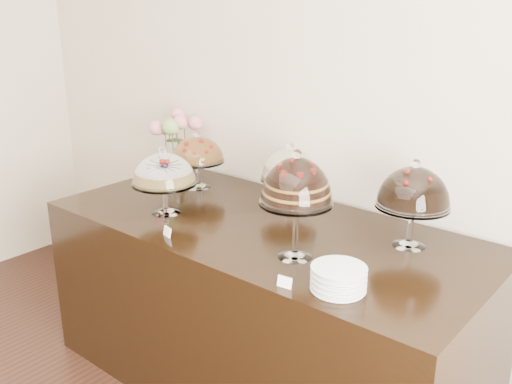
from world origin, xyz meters
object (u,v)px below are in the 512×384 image
Objects in this scene: cake_stand_cheesecake at (290,167)px; flower_vase at (174,136)px; cake_stand_choco_layer at (296,185)px; plate_stack at (339,279)px; cake_stand_dark_choco at (414,191)px; cake_stand_fruit_tart at (198,152)px; cake_stand_sugar_sponge at (164,172)px; display_counter at (262,306)px.

cake_stand_cheesecake is 0.86× the size of flower_vase.
plate_stack is (0.30, -0.13, -0.27)m from cake_stand_choco_layer.
cake_stand_choco_layer is 0.64m from cake_stand_cheesecake.
cake_stand_fruit_tart is at bearing -179.65° from cake_stand_dark_choco.
cake_stand_choco_layer is at bearing -21.84° from flower_vase.
cake_stand_dark_choco is at bearing 52.67° from cake_stand_choco_layer.
cake_stand_cheesecake is 0.95m from plate_stack.
cake_stand_sugar_sponge reaches higher than cake_stand_cheesecake.
plate_stack is (1.30, -0.55, -0.17)m from cake_stand_fruit_tart.
cake_stand_cheesecake reaches higher than cake_stand_fruit_tart.
cake_stand_sugar_sponge is 1.01× the size of cake_stand_cheesecake.
cake_stand_choco_layer reaches higher than cake_stand_fruit_tart.
cake_stand_fruit_tart is 1.65× the size of plate_stack.
cake_stand_choco_layer reaches higher than flower_vase.
cake_stand_dark_choco is (0.66, 0.22, 0.71)m from display_counter.
cake_stand_sugar_sponge is 1.04× the size of cake_stand_fruit_tart.
cake_stand_fruit_tart is at bearing 112.97° from cake_stand_sugar_sponge.
flower_vase reaches higher than cake_stand_sugar_sponge.
cake_stand_sugar_sponge is 0.72m from flower_vase.
cake_stand_sugar_sponge reaches higher than plate_stack.
display_counter is 10.76× the size of plate_stack.
cake_stand_cheesecake is 0.92m from flower_vase.
cake_stand_dark_choco reaches higher than cake_stand_fruit_tart.
cake_stand_dark_choco is (0.32, 0.42, -0.06)m from cake_stand_choco_layer.
cake_stand_cheesecake is at bearing 128.91° from cake_stand_choco_layer.
cake_stand_sugar_sponge is 1.22m from cake_stand_dark_choco.
flower_vase is 1.97× the size of plate_stack.
flower_vase is at bearing 133.28° from cake_stand_sugar_sponge.
plate_stack is at bearing -7.12° from cake_stand_sugar_sponge.
flower_vase reaches higher than cake_stand_fruit_tart.
cake_stand_fruit_tart is at bearing -172.56° from cake_stand_cheesecake.
cake_stand_dark_choco is (1.14, 0.41, 0.04)m from cake_stand_sugar_sponge.
cake_stand_dark_choco reaches higher than plate_stack.
plate_stack is at bearing -22.28° from flower_vase.
flower_vase is at bearing 161.36° from display_counter.
cake_stand_fruit_tart is (-1.00, 0.41, -0.11)m from cake_stand_choco_layer.
cake_stand_sugar_sponge is 1.71× the size of plate_stack.
cake_stand_dark_choco is 0.59m from plate_stack.
cake_stand_sugar_sponge is 0.88× the size of cake_stand_dark_choco.
cake_stand_sugar_sponge is at bearing -46.72° from flower_vase.
cake_stand_choco_layer reaches higher than cake_stand_cheesecake.
flower_vase is (-1.64, 0.11, -0.02)m from cake_stand_dark_choco.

